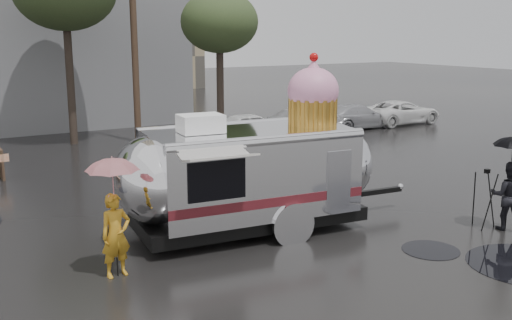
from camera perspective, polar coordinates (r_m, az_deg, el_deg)
ground at (r=13.09m, az=-0.30°, el=-8.91°), size 120.00×120.00×0.00m
puddles at (r=13.75m, az=-4.62°, el=-7.88°), size 12.75×11.50×0.01m
utility_pole at (r=26.02m, az=-11.54°, el=11.75°), size 1.60×0.28×9.00m
tree_right at (r=26.50m, az=-3.51°, el=12.92°), size 3.36×3.36×6.42m
parked_cars at (r=29.09m, az=7.72°, el=4.20°), size 13.20×1.90×1.50m
airstream_trailer at (r=14.17m, az=-0.32°, el=-0.89°), size 7.94×3.25×4.29m
person_left at (r=12.00m, az=-13.21°, el=-7.00°), size 0.65×0.48×1.67m
umbrella_pink at (r=11.68m, az=-13.48°, el=-1.70°), size 1.25×1.25×2.40m
person_right at (r=15.61m, az=22.89°, el=-3.16°), size 0.85×0.91×1.68m
umbrella_black at (r=15.37m, az=23.22°, el=0.76°), size 1.12×1.12×2.31m
tripod at (r=15.53m, az=21.00°, el=-2.97°), size 0.56×0.61×1.48m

